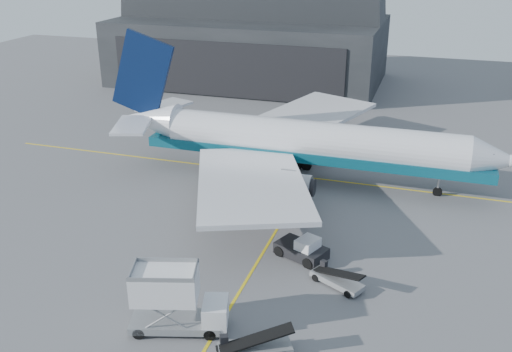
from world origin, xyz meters
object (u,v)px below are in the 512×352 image
(airliner, at_px, (297,141))
(catering_truck, at_px, (174,300))
(belt_loader_a, at_px, (254,347))
(belt_loader_b, at_px, (337,279))
(pushback_tug, at_px, (302,249))

(airliner, height_order, catering_truck, airliner)
(belt_loader_a, height_order, belt_loader_b, belt_loader_a)
(pushback_tug, bearing_deg, belt_loader_b, -20.43)
(belt_loader_b, bearing_deg, pushback_tug, 164.38)
(catering_truck, height_order, belt_loader_a, catering_truck)
(pushback_tug, bearing_deg, airliner, 128.65)
(belt_loader_a, distance_m, belt_loader_b, 10.81)
(catering_truck, relative_size, belt_loader_a, 1.43)
(belt_loader_b, bearing_deg, belt_loader_a, -83.23)
(pushback_tug, relative_size, belt_loader_b, 1.06)
(airliner, height_order, belt_loader_a, airliner)
(catering_truck, xyz_separation_m, belt_loader_b, (10.14, 9.14, -1.88))
(pushback_tug, distance_m, belt_loader_a, 13.59)
(airliner, distance_m, pushback_tug, 18.41)
(airliner, bearing_deg, belt_loader_b, -67.47)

